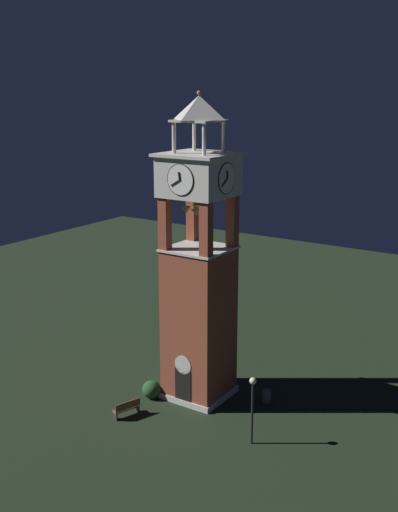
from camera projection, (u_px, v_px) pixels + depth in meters
ground at (199, 394)px, 38.64m from camera, size 80.00×80.00×0.00m
clock_tower at (199, 281)px, 36.82m from camera, size 3.89×3.89×17.73m
park_bench at (127, 408)px, 35.96m from camera, size 0.92×1.66×0.95m
lamp_post at (253, 398)px, 32.68m from camera, size 0.36×0.36×3.71m
trash_bin at (267, 396)px, 37.54m from camera, size 0.52×0.52×0.80m
shrub_near_entry at (152, 389)px, 38.13m from camera, size 1.12×1.12×1.06m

